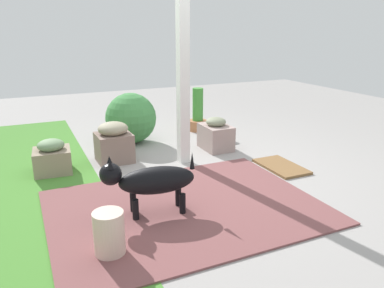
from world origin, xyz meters
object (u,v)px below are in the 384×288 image
at_px(terracotta_pot_tall, 198,115).
at_px(stone_planter_mid, 114,142).
at_px(porch_pillar, 183,76).
at_px(round_shrub, 131,118).
at_px(stone_planter_far, 52,158).
at_px(stone_planter_nearest, 216,135).
at_px(dog, 150,180).
at_px(doormat, 281,166).
at_px(ceramic_urn, 109,234).

bearing_deg(terracotta_pot_tall, stone_planter_mid, 119.57).
height_order(porch_pillar, round_shrub, porch_pillar).
bearing_deg(stone_planter_mid, stone_planter_far, 96.08).
xyz_separation_m(porch_pillar, stone_planter_far, (0.29, 1.49, -0.87)).
bearing_deg(porch_pillar, stone_planter_mid, 64.56).
bearing_deg(round_shrub, stone_planter_nearest, -128.82).
distance_m(stone_planter_mid, dog, 1.51).
xyz_separation_m(dog, doormat, (0.46, -1.76, -0.31)).
distance_m(stone_planter_nearest, dog, 2.00).
bearing_deg(stone_planter_nearest, porch_pillar, 115.20).
xyz_separation_m(terracotta_pot_tall, doormat, (-1.92, -0.17, -0.23)).
bearing_deg(terracotta_pot_tall, dog, 146.24).
bearing_deg(stone_planter_mid, ceramic_urn, 165.40).
height_order(terracotta_pot_tall, ceramic_urn, terracotta_pot_tall).
bearing_deg(round_shrub, stone_planter_far, 123.59).
height_order(stone_planter_mid, stone_planter_far, stone_planter_mid).
relative_size(terracotta_pot_tall, dog, 0.82).
relative_size(stone_planter_nearest, round_shrub, 0.67).
distance_m(terracotta_pot_tall, ceramic_urn, 3.51).
height_order(stone_planter_far, terracotta_pot_tall, terracotta_pot_tall).
bearing_deg(stone_planter_mid, porch_pillar, -115.44).
xyz_separation_m(porch_pillar, ceramic_urn, (-1.60, 1.27, -0.87)).
relative_size(stone_planter_mid, dog, 0.60).
distance_m(stone_planter_mid, terracotta_pot_tall, 1.79).
bearing_deg(terracotta_pot_tall, stone_planter_nearest, 168.58).
xyz_separation_m(stone_planter_far, dog, (-1.43, -0.68, 0.15)).
height_order(stone_planter_nearest, stone_planter_far, stone_planter_nearest).
relative_size(round_shrub, ceramic_urn, 2.09).
bearing_deg(ceramic_urn, stone_planter_nearest, -44.87).
xyz_separation_m(stone_planter_far, round_shrub, (0.75, -1.14, 0.18)).
bearing_deg(doormat, porch_pillar, 54.56).
xyz_separation_m(dog, ceramic_urn, (-0.46, 0.47, -0.16)).
xyz_separation_m(stone_planter_nearest, terracotta_pot_tall, (0.96, -0.19, 0.05)).
height_order(porch_pillar, doormat, porch_pillar).
distance_m(porch_pillar, stone_planter_mid, 1.17).
distance_m(terracotta_pot_tall, dog, 2.87).
bearing_deg(dog, round_shrub, -11.76).
height_order(stone_planter_mid, round_shrub, round_shrub).
xyz_separation_m(stone_planter_nearest, stone_planter_mid, (0.08, 1.36, 0.05)).
bearing_deg(doormat, terracotta_pot_tall, 4.93).
bearing_deg(stone_planter_mid, terracotta_pot_tall, -60.43).
distance_m(round_shrub, doormat, 2.19).
bearing_deg(stone_planter_nearest, dog, 135.42).
height_order(round_shrub, doormat, round_shrub).
height_order(stone_planter_mid, dog, dog).
xyz_separation_m(porch_pillar, round_shrub, (1.04, 0.35, -0.69)).
xyz_separation_m(stone_planter_nearest, dog, (-1.42, 1.40, 0.13)).
relative_size(porch_pillar, stone_planter_nearest, 4.40).
distance_m(stone_planter_mid, round_shrub, 0.80).
bearing_deg(stone_planter_nearest, round_shrub, 51.18).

